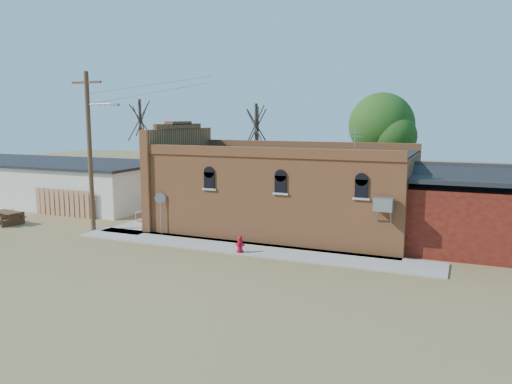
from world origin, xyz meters
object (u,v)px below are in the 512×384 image
at_px(trash_barrel, 166,216).
at_px(stop_sign, 161,202).
at_px(brick_bar, 279,190).
at_px(picnic_table, 7,216).
at_px(fire_hydrant, 240,244).
at_px(utility_pole, 90,148).

bearing_deg(trash_barrel, stop_sign, -62.38).
distance_m(brick_bar, stop_sign, 6.74).
relative_size(trash_barrel, picnic_table, 0.38).
relative_size(fire_hydrant, picnic_table, 0.37).
distance_m(utility_pole, trash_barrel, 6.02).
bearing_deg(stop_sign, brick_bar, 28.91).
relative_size(fire_hydrant, trash_barrel, 0.98).
relative_size(utility_pole, fire_hydrant, 11.20).
bearing_deg(stop_sign, utility_pole, -176.27).
bearing_deg(fire_hydrant, stop_sign, -173.86).
relative_size(brick_bar, fire_hydrant, 20.41).
xyz_separation_m(utility_pole, trash_barrel, (2.84, 3.14, -4.28)).
bearing_deg(trash_barrel, picnic_table, -156.67).
xyz_separation_m(brick_bar, trash_barrel, (-6.94, -1.15, -1.85)).
bearing_deg(brick_bar, picnic_table, -162.52).
bearing_deg(stop_sign, fire_hydrant, -22.15).
bearing_deg(brick_bar, stop_sign, -146.64).
distance_m(brick_bar, utility_pole, 10.96).
bearing_deg(utility_pole, trash_barrel, 47.86).
distance_m(trash_barrel, picnic_table, 9.71).
relative_size(brick_bar, picnic_table, 7.60).
relative_size(stop_sign, trash_barrel, 2.83).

